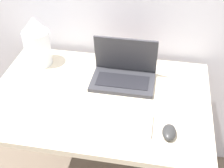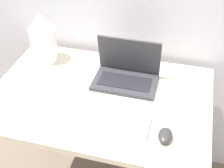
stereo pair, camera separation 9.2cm
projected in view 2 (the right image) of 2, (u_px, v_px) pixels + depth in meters
name	position (u px, v px, depth m)	size (l,w,h in m)	color
desk	(100.00, 111.00, 1.57)	(1.05, 0.72, 0.78)	beige
laptop	(127.00, 73.00, 1.56)	(0.32, 0.21, 0.22)	#333338
keyboard	(97.00, 119.00, 1.35)	(0.46, 0.14, 0.02)	white
mouse	(165.00, 136.00, 1.27)	(0.06, 0.09, 0.04)	#2D2D2D
vase	(43.00, 39.00, 1.66)	(0.14, 0.14, 0.27)	white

